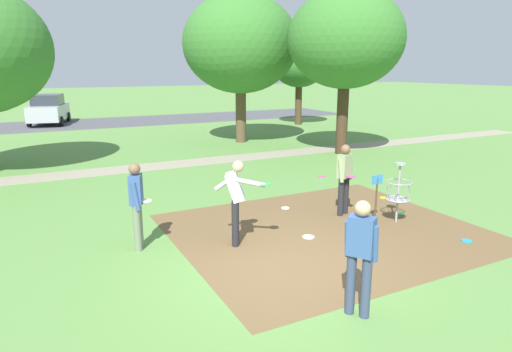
% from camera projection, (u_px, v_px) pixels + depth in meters
% --- Properties ---
extents(ground_plane, '(160.00, 160.00, 0.00)m').
position_uv_depth(ground_plane, '(281.00, 272.00, 7.69)').
color(ground_plane, '#5B8942').
extents(dirt_tee_pad, '(6.36, 5.49, 0.01)m').
position_uv_depth(dirt_tee_pad, '(326.00, 230.00, 9.64)').
color(dirt_tee_pad, brown).
rests_on(dirt_tee_pad, ground).
extents(disc_golf_basket, '(0.98, 0.58, 1.39)m').
position_uv_depth(disc_golf_basket, '(396.00, 191.00, 9.97)').
color(disc_golf_basket, '#9E9EA3').
rests_on(disc_golf_basket, ground).
extents(player_foreground_watching, '(0.45, 0.48, 1.71)m').
position_uv_depth(player_foreground_watching, '(360.00, 252.00, 6.12)').
color(player_foreground_watching, '#384260').
rests_on(player_foreground_watching, ground).
extents(player_throwing, '(0.88, 0.89, 1.71)m').
position_uv_depth(player_throwing, '(236.00, 197.00, 8.66)').
color(player_throwing, '#232328').
rests_on(player_throwing, ground).
extents(player_waiting_left, '(0.50, 0.44, 1.71)m').
position_uv_depth(player_waiting_left, '(344.00, 176.00, 10.46)').
color(player_waiting_left, '#232328').
rests_on(player_waiting_left, ground).
extents(player_waiting_right, '(0.45, 0.50, 1.71)m').
position_uv_depth(player_waiting_right, '(137.00, 201.00, 8.46)').
color(player_waiting_right, slate).
rests_on(player_waiting_right, ground).
extents(frisbee_by_tee, '(0.21, 0.21, 0.02)m').
position_uv_depth(frisbee_by_tee, '(384.00, 198.00, 12.02)').
color(frisbee_by_tee, gold).
rests_on(frisbee_by_tee, ground).
extents(frisbee_mid_grass, '(0.22, 0.22, 0.02)m').
position_uv_depth(frisbee_mid_grass, '(322.00, 176.00, 14.41)').
color(frisbee_mid_grass, '#E53D99').
rests_on(frisbee_mid_grass, ground).
extents(frisbee_far_left, '(0.25, 0.25, 0.02)m').
position_uv_depth(frisbee_far_left, '(308.00, 237.00, 9.24)').
color(frisbee_far_left, white).
rests_on(frisbee_far_left, ground).
extents(frisbee_far_right, '(0.21, 0.21, 0.02)m').
position_uv_depth(frisbee_far_right, '(285.00, 208.00, 11.14)').
color(frisbee_far_right, white).
rests_on(frisbee_far_right, ground).
extents(frisbee_scattered_a, '(0.21, 0.21, 0.02)m').
position_uv_depth(frisbee_scattered_a, '(400.00, 214.00, 10.70)').
color(frisbee_scattered_a, green).
rests_on(frisbee_scattered_a, ground).
extents(frisbee_scattered_b, '(0.21, 0.21, 0.02)m').
position_uv_depth(frisbee_scattered_b, '(467.00, 241.00, 9.03)').
color(frisbee_scattered_b, '#1E93DB').
rests_on(frisbee_scattered_b, ground).
extents(tree_near_right, '(3.34, 3.34, 5.12)m').
position_uv_depth(tree_near_right, '(299.00, 64.00, 26.83)').
color(tree_near_right, '#4C3823').
rests_on(tree_near_right, ground).
extents(tree_mid_left, '(5.24, 5.24, 6.74)m').
position_uv_depth(tree_mid_left, '(240.00, 44.00, 20.10)').
color(tree_mid_left, brown).
rests_on(tree_mid_left, ground).
extents(tree_mid_right, '(4.53, 4.53, 6.48)m').
position_uv_depth(tree_mid_right, '(346.00, 39.00, 17.23)').
color(tree_mid_right, '#422D1E').
rests_on(tree_mid_right, ground).
extents(parking_lot_strip, '(36.00, 6.00, 0.01)m').
position_uv_depth(parking_lot_strip, '(93.00, 123.00, 28.29)').
color(parking_lot_strip, '#4C4C51').
rests_on(parking_lot_strip, ground).
extents(parked_car_leftmost, '(2.74, 4.51, 1.84)m').
position_uv_depth(parked_car_leftmost, '(49.00, 109.00, 27.64)').
color(parked_car_leftmost, '#B2B7BC').
rests_on(parked_car_leftmost, ground).
extents(gravel_path, '(40.00, 1.29, 0.00)m').
position_uv_depth(gravel_path, '(148.00, 167.00, 15.81)').
color(gravel_path, gray).
rests_on(gravel_path, ground).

